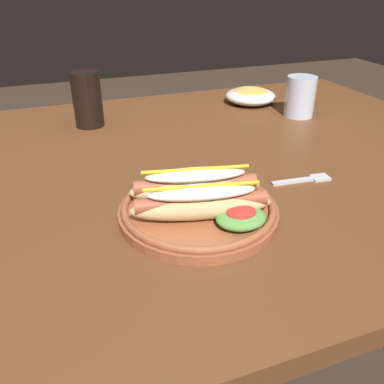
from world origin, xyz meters
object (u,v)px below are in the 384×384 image
soda_cup (87,100)px  water_cup (300,97)px  fork (306,180)px  side_bowl (251,95)px  hot_dog_plate (200,203)px

soda_cup → water_cup: 0.57m
fork → side_bowl: size_ratio=0.79×
soda_cup → side_bowl: (0.49, 0.03, -0.04)m
soda_cup → water_cup: size_ratio=1.27×
fork → soda_cup: soda_cup is taller
soda_cup → fork: bearing=-53.4°
hot_dog_plate → side_bowl: (0.38, 0.55, -0.00)m
side_bowl → hot_dog_plate: bearing=-124.7°
water_cup → side_bowl: size_ratio=0.72×
water_cup → side_bowl: 0.17m
water_cup → fork: bearing=-121.3°
hot_dog_plate → soda_cup: 0.53m
fork → soda_cup: size_ratio=0.87×
fork → side_bowl: bearing=79.5°
hot_dog_plate → water_cup: size_ratio=2.42×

